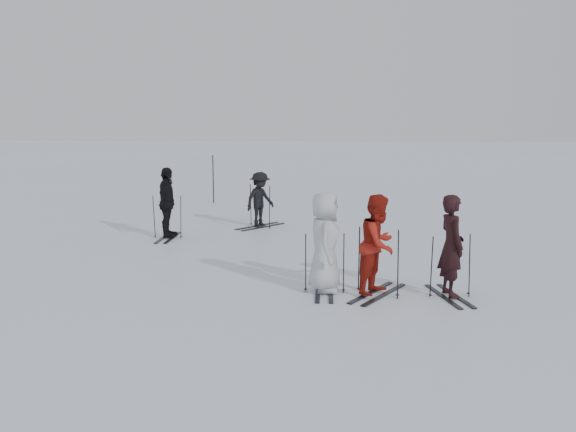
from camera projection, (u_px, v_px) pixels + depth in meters
The scene contains 12 objects.
ground at pixel (285, 270), 13.52m from camera, with size 120.00×120.00×0.00m, color silver.
skier_near_dark at pixel (451, 247), 11.44m from camera, with size 0.67×0.44×1.84m, color black.
skier_red at pixel (379, 246), 11.60m from camera, with size 0.88×0.69×1.82m, color maroon.
skier_grey at pixel (325, 243), 11.76m from camera, with size 0.90×0.59×1.85m, color #B9C0C3.
skier_uphill_left at pixel (167, 204), 16.83m from camera, with size 1.08×0.45×1.85m, color black.
skier_uphill_far at pixel (260, 200), 18.51m from camera, with size 1.01×0.58×1.57m, color black.
skis_near_dark at pixel (451, 265), 11.49m from camera, with size 0.85×1.61×1.18m, color black, non-canonical shape.
skis_red at pixel (378, 260), 11.64m from camera, with size 0.93×1.75×1.28m, color black, non-canonical shape.
skis_grey at pixel (325, 262), 11.82m from camera, with size 0.83×1.57×1.14m, color black, non-canonical shape.
skis_uphill_left at pixel (167, 216), 16.89m from camera, with size 0.85×1.61×1.17m, color black, non-canonical shape.
skis_uphill_far at pixel (260, 205), 18.53m from camera, with size 0.92×1.74×1.27m, color black, non-canonical shape.
piste_marker at pixel (213, 179), 23.38m from camera, with size 0.04×0.04×1.76m, color black.
Camera 1 is at (0.92, -13.13, 3.31)m, focal length 40.00 mm.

